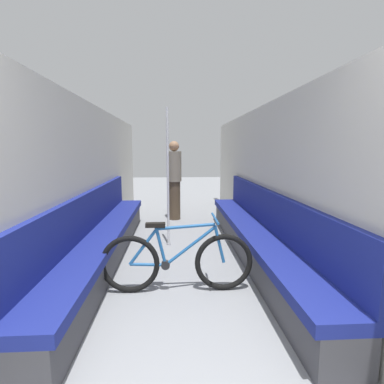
# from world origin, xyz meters

# --- Properties ---
(wall_left) EXTENTS (0.10, 9.11, 2.12)m
(wall_left) POSITION_xyz_m (-1.27, 2.96, 1.06)
(wall_left) COLOR beige
(wall_left) RESTS_ON ground
(wall_right) EXTENTS (0.10, 9.11, 2.12)m
(wall_right) POSITION_xyz_m (1.27, 2.96, 1.06)
(wall_right) COLOR beige
(wall_right) RESTS_ON ground
(bench_seat_row_left) EXTENTS (0.46, 4.52, 0.94)m
(bench_seat_row_left) POSITION_xyz_m (-1.03, 3.01, 0.30)
(bench_seat_row_left) COLOR #3D3D42
(bench_seat_row_left) RESTS_ON ground
(bench_seat_row_right) EXTENTS (0.46, 4.52, 0.94)m
(bench_seat_row_right) POSITION_xyz_m (1.03, 3.01, 0.30)
(bench_seat_row_right) COLOR #3D3D42
(bench_seat_row_right) RESTS_ON ground
(bicycle) EXTENTS (1.59, 0.46, 0.79)m
(bicycle) POSITION_xyz_m (-0.05, 2.11, 0.33)
(bicycle) COLOR black
(bicycle) RESTS_ON ground
(grab_pole_near) EXTENTS (0.08, 0.08, 2.10)m
(grab_pole_near) POSITION_xyz_m (-0.17, 3.68, 1.02)
(grab_pole_near) COLOR gray
(grab_pole_near) RESTS_ON ground
(passenger_standing) EXTENTS (0.30, 0.30, 1.65)m
(passenger_standing) POSITION_xyz_m (-0.08, 5.40, 0.85)
(passenger_standing) COLOR #473828
(passenger_standing) RESTS_ON ground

